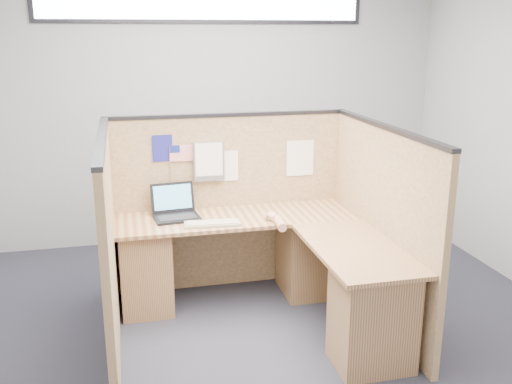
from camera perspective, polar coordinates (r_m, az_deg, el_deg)
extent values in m
plane|color=#21222F|center=(4.34, -0.02, -14.37)|extent=(5.00, 5.00, 0.00)
plane|color=#A0A3A5|center=(6.02, -4.99, 8.21)|extent=(5.00, 0.00, 5.00)
plane|color=#A0A3A5|center=(1.83, 16.67, -10.10)|extent=(5.00, 0.00, 5.00)
cube|color=#232328|center=(5.97, -5.23, 18.24)|extent=(3.30, 0.02, 0.38)
cube|color=white|center=(5.95, -5.20, 18.25)|extent=(3.20, 0.01, 0.30)
cube|color=brown|center=(4.95, -2.68, -1.08)|extent=(2.05, 0.05, 1.50)
cube|color=#232328|center=(4.79, -2.80, 7.73)|extent=(2.05, 0.06, 0.03)
cube|color=brown|center=(4.02, -14.43, -5.58)|extent=(0.05, 1.80, 1.50)
cube|color=#232328|center=(3.82, -15.20, 5.18)|extent=(0.06, 1.80, 0.03)
cube|color=brown|center=(4.43, 12.38, -3.46)|extent=(0.05, 1.80, 1.50)
cube|color=#232328|center=(4.25, 12.98, 6.34)|extent=(0.06, 1.80, 0.03)
cube|color=brown|center=(4.66, -1.93, -2.61)|extent=(1.95, 0.60, 0.03)
cube|color=brown|center=(4.06, 10.00, -5.66)|extent=(0.60, 1.15, 0.03)
cube|color=brown|center=(4.71, -10.96, -7.45)|extent=(0.40, 0.50, 0.70)
cube|color=brown|center=(4.93, 5.00, -6.13)|extent=(0.40, 0.50, 0.70)
cube|color=brown|center=(3.94, 11.59, -12.23)|extent=(0.50, 0.40, 0.70)
cube|color=black|center=(4.62, -7.90, -2.57)|extent=(0.38, 0.30, 0.02)
cube|color=black|center=(4.74, -8.16, -0.49)|extent=(0.36, 0.11, 0.24)
cube|color=teal|center=(4.73, -8.14, -0.53)|extent=(0.31, 0.09, 0.19)
cube|color=gray|center=(4.44, -4.38, -3.21)|extent=(0.44, 0.18, 0.02)
cube|color=silver|center=(4.44, -4.39, -3.03)|extent=(0.40, 0.14, 0.01)
ellipsoid|color=#B9B9BE|center=(4.55, 1.59, -2.57)|extent=(0.11, 0.08, 0.04)
ellipsoid|color=tan|center=(4.54, 1.61, -2.29)|extent=(0.08, 0.10, 0.05)
cylinder|color=tan|center=(4.50, 1.81, -2.64)|extent=(0.06, 0.05, 0.06)
cylinder|color=tan|center=(4.38, 2.39, -3.16)|extent=(0.09, 0.25, 0.08)
cube|color=navy|center=(4.73, -9.34, 4.34)|extent=(0.17, 0.01, 0.22)
cylinder|color=olive|center=(4.76, -8.57, 2.47)|extent=(0.01, 0.01, 0.37)
cube|color=red|center=(4.74, -7.36, 3.89)|extent=(0.21, 0.00, 0.14)
cube|color=navy|center=(4.72, -8.13, 4.28)|extent=(0.08, 0.00, 0.06)
cube|color=slate|center=(4.77, -4.76, 3.08)|extent=(0.26, 0.05, 0.33)
cube|color=white|center=(4.74, -4.72, 3.26)|extent=(0.23, 0.01, 0.28)
cube|color=white|center=(4.83, -3.00, 2.63)|extent=(0.20, 0.02, 0.26)
cube|color=white|center=(4.98, 4.42, 3.40)|extent=(0.24, 0.01, 0.31)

